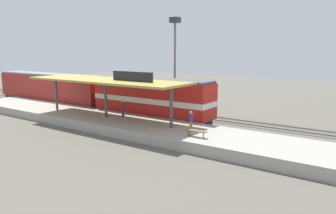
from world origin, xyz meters
TOP-DOWN VIEW (x-y plane):
  - ground_plane at (2.00, 0.00)m, footprint 120.00×120.00m
  - track_near at (0.00, 0.00)m, footprint 3.20×110.00m
  - track_far at (4.60, 0.00)m, footprint 3.20×110.00m
  - platform at (-4.60, 0.00)m, footprint 6.00×44.00m
  - station_canopy at (-4.60, -0.09)m, footprint 5.20×18.00m
  - platform_bench at (-6.00, -11.33)m, footprint 0.44×1.70m
  - locomotive at (0.00, -2.18)m, footprint 2.93×14.43m
  - passenger_carriage_single at (0.00, 15.82)m, footprint 2.90×20.00m
  - freight_car at (4.60, 5.96)m, footprint 2.80×12.00m
  - light_mast at (7.80, 0.02)m, footprint 1.10×1.10m
  - person_waiting at (-3.72, -1.50)m, footprint 0.34×0.34m
  - person_walking at (-4.80, -10.10)m, footprint 0.34×0.34m

SIDE VIEW (x-z plane):
  - ground_plane at x=2.00m, z-range 0.00..0.00m
  - track_near at x=0.00m, z-range -0.05..0.11m
  - track_far at x=4.60m, z-range -0.05..0.11m
  - platform at x=-4.60m, z-range 0.00..0.90m
  - platform_bench at x=-6.00m, z-range 1.09..1.59m
  - person_waiting at x=-3.72m, z-range 1.00..2.71m
  - person_walking at x=-4.80m, z-range 1.00..2.71m
  - freight_car at x=4.60m, z-range 0.20..3.74m
  - passenger_carriage_single at x=0.00m, z-range 0.19..4.43m
  - locomotive at x=0.00m, z-range 0.19..4.63m
  - station_canopy at x=-4.60m, z-range 2.18..6.88m
  - light_mast at x=7.80m, z-range 2.55..14.25m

